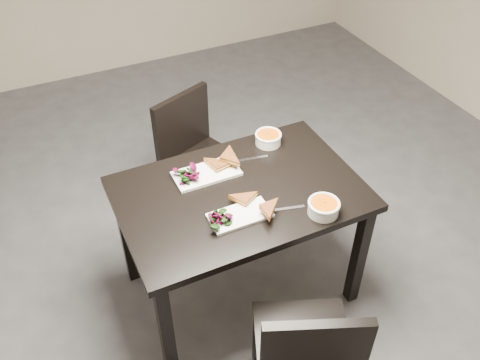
{
  "coord_description": "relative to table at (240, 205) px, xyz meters",
  "views": [
    {
      "loc": [
        -0.89,
        -2.13,
        2.45
      ],
      "look_at": [
        -0.07,
        -0.41,
        0.82
      ],
      "focal_mm": 38.67,
      "sensor_mm": 36.0,
      "label": 1
    }
  ],
  "objects": [
    {
      "name": "ground",
      "position": [
        0.07,
        0.41,
        -0.65
      ],
      "size": [
        5.0,
        5.0,
        0.0
      ],
      "primitive_type": "plane",
      "color": "#47474C",
      "rests_on": "ground"
    },
    {
      "name": "table",
      "position": [
        0.0,
        0.0,
        0.0
      ],
      "size": [
        1.2,
        0.8,
        0.75
      ],
      "color": "black",
      "rests_on": "ground"
    },
    {
      "name": "chair_near",
      "position": [
        -0.05,
        -0.77,
        -0.17
      ],
      "size": [
        0.55,
        0.55,
        0.85
      ],
      "rotation": [
        0.0,
        0.0,
        -0.39
      ],
      "color": "black",
      "rests_on": "ground"
    },
    {
      "name": "chair_far",
      "position": [
        0.03,
        0.71,
        -0.17
      ],
      "size": [
        0.55,
        0.55,
        0.85
      ],
      "rotation": [
        0.0,
        0.0,
        0.38
      ],
      "color": "black",
      "rests_on": "ground"
    },
    {
      "name": "plate_near",
      "position": [
        -0.08,
        -0.16,
        0.11
      ],
      "size": [
        0.29,
        0.15,
        0.01
      ],
      "primitive_type": "cube",
      "color": "white",
      "rests_on": "table"
    },
    {
      "name": "sandwich_near",
      "position": [
        -0.01,
        -0.15,
        0.14
      ],
      "size": [
        0.18,
        0.17,
        0.05
      ],
      "primitive_type": null,
      "rotation": [
        0.0,
        0.0,
        0.52
      ],
      "color": "brown",
      "rests_on": "plate_near"
    },
    {
      "name": "salad_near",
      "position": [
        -0.18,
        -0.16,
        0.13
      ],
      "size": [
        0.09,
        0.08,
        0.04
      ],
      "primitive_type": null,
      "color": "black",
      "rests_on": "plate_near"
    },
    {
      "name": "soup_bowl_near",
      "position": [
        0.29,
        -0.31,
        0.14
      ],
      "size": [
        0.15,
        0.15,
        0.07
      ],
      "color": "white",
      "rests_on": "table"
    },
    {
      "name": "cutlery_near",
      "position": [
        0.14,
        -0.21,
        0.1
      ],
      "size": [
        0.18,
        0.06,
        0.0
      ],
      "primitive_type": "cube",
      "rotation": [
        0.0,
        0.0,
        -0.24
      ],
      "color": "silver",
      "rests_on": "table"
    },
    {
      "name": "plate_far",
      "position": [
        -0.1,
        0.18,
        0.11
      ],
      "size": [
        0.34,
        0.17,
        0.02
      ],
      "primitive_type": "cube",
      "color": "white",
      "rests_on": "table"
    },
    {
      "name": "sandwich_far",
      "position": [
        -0.04,
        0.17,
        0.14
      ],
      "size": [
        0.19,
        0.16,
        0.05
      ],
      "primitive_type": null,
      "rotation": [
        0.0,
        0.0,
        0.21
      ],
      "color": "brown",
      "rests_on": "plate_far"
    },
    {
      "name": "salad_far",
      "position": [
        -0.2,
        0.18,
        0.14
      ],
      "size": [
        0.1,
        0.09,
        0.05
      ],
      "primitive_type": null,
      "color": "black",
      "rests_on": "plate_far"
    },
    {
      "name": "soup_bowl_far",
      "position": [
        0.31,
        0.29,
        0.14
      ],
      "size": [
        0.15,
        0.15,
        0.07
      ],
      "color": "white",
      "rests_on": "table"
    },
    {
      "name": "cutlery_far",
      "position": [
        0.16,
        0.2,
        0.1
      ],
      "size": [
        0.18,
        0.05,
        0.0
      ],
      "primitive_type": "cube",
      "rotation": [
        0.0,
        0.0,
        -0.19
      ],
      "color": "silver",
      "rests_on": "table"
    }
  ]
}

